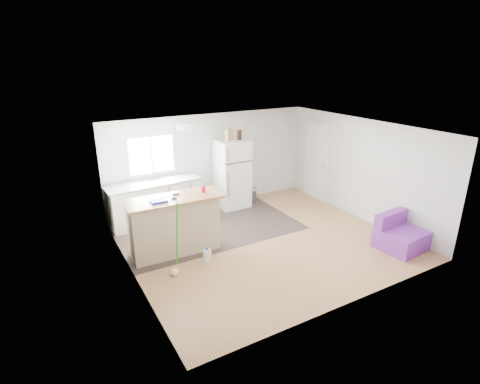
% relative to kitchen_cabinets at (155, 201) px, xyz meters
% --- Properties ---
extents(room, '(5.51, 5.01, 2.41)m').
position_rel_kitchen_cabinets_xyz_m(room, '(1.65, -2.16, 0.70)').
color(room, '#95663E').
rests_on(room, ground).
extents(vinyl_zone, '(4.05, 2.50, 0.00)m').
position_rel_kitchen_cabinets_xyz_m(vinyl_zone, '(0.93, -0.91, -0.50)').
color(vinyl_zone, '#302824').
rests_on(vinyl_zone, floor).
extents(window, '(1.18, 0.06, 0.98)m').
position_rel_kitchen_cabinets_xyz_m(window, '(0.10, 0.33, 1.05)').
color(window, white).
rests_on(window, back_wall).
extents(interior_door, '(0.11, 0.92, 2.10)m').
position_rel_kitchen_cabinets_xyz_m(interior_door, '(4.38, -0.61, 0.52)').
color(interior_door, white).
rests_on(interior_door, right_wall).
extents(ceiling_fixture, '(0.30, 0.30, 0.07)m').
position_rel_kitchen_cabinets_xyz_m(ceiling_fixture, '(0.45, -0.96, 1.86)').
color(ceiling_fixture, white).
rests_on(ceiling_fixture, ceiling).
extents(kitchen_cabinets, '(2.24, 0.83, 1.27)m').
position_rel_kitchen_cabinets_xyz_m(kitchen_cabinets, '(0.00, 0.00, 0.00)').
color(kitchen_cabinets, white).
rests_on(kitchen_cabinets, floor).
extents(peninsula, '(1.91, 0.78, 1.16)m').
position_rel_kitchen_cabinets_xyz_m(peninsula, '(-0.13, -1.67, 0.09)').
color(peninsula, tan).
rests_on(peninsula, floor).
extents(refrigerator, '(0.78, 0.75, 1.76)m').
position_rel_kitchen_cabinets_xyz_m(refrigerator, '(2.06, -0.04, 0.38)').
color(refrigerator, white).
rests_on(refrigerator, floor).
extents(cooler, '(0.49, 0.35, 0.37)m').
position_rel_kitchen_cabinets_xyz_m(cooler, '(2.55, 0.06, -0.31)').
color(cooler, '#323134').
rests_on(cooler, floor).
extents(purple_seat, '(0.92, 0.88, 0.71)m').
position_rel_kitchen_cabinets_xyz_m(purple_seat, '(3.92, -3.79, -0.24)').
color(purple_seat, purple).
rests_on(purple_seat, floor).
extents(cleaner_jug, '(0.14, 0.10, 0.30)m').
position_rel_kitchen_cabinets_xyz_m(cleaner_jug, '(0.26, -2.36, -0.37)').
color(cleaner_jug, white).
rests_on(cleaner_jug, floor).
extents(mop, '(0.25, 0.40, 1.42)m').
position_rel_kitchen_cabinets_xyz_m(mop, '(-0.43, -2.47, -0.27)').
color(mop, green).
rests_on(mop, floor).
extents(red_cup, '(0.08, 0.08, 0.12)m').
position_rel_kitchen_cabinets_xyz_m(red_cup, '(0.52, -1.68, 0.72)').
color(red_cup, red).
rests_on(red_cup, peninsula).
extents(blue_tray, '(0.30, 0.22, 0.04)m').
position_rel_kitchen_cabinets_xyz_m(blue_tray, '(-0.43, -1.74, 0.68)').
color(blue_tray, '#131BB8').
rests_on(blue_tray, peninsula).
extents(tool_a, '(0.15, 0.09, 0.03)m').
position_rel_kitchen_cabinets_xyz_m(tool_a, '(-0.01, -1.55, 0.68)').
color(tool_a, black).
rests_on(tool_a, peninsula).
extents(tool_b, '(0.11, 0.07, 0.03)m').
position_rel_kitchen_cabinets_xyz_m(tool_b, '(-0.12, -1.75, 0.67)').
color(tool_b, black).
rests_on(tool_b, peninsula).
extents(cardboard_box, '(0.22, 0.17, 0.30)m').
position_rel_kitchen_cabinets_xyz_m(cardboard_box, '(1.96, -0.07, 1.41)').
color(cardboard_box, tan).
rests_on(cardboard_box, refrigerator).
extents(bottle_left, '(0.09, 0.09, 0.25)m').
position_rel_kitchen_cabinets_xyz_m(bottle_left, '(2.28, -0.09, 1.38)').
color(bottle_left, '#351809').
rests_on(bottle_left, refrigerator).
extents(bottle_right, '(0.07, 0.07, 0.25)m').
position_rel_kitchen_cabinets_xyz_m(bottle_right, '(2.22, -0.10, 1.38)').
color(bottle_right, '#351809').
rests_on(bottle_right, refrigerator).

